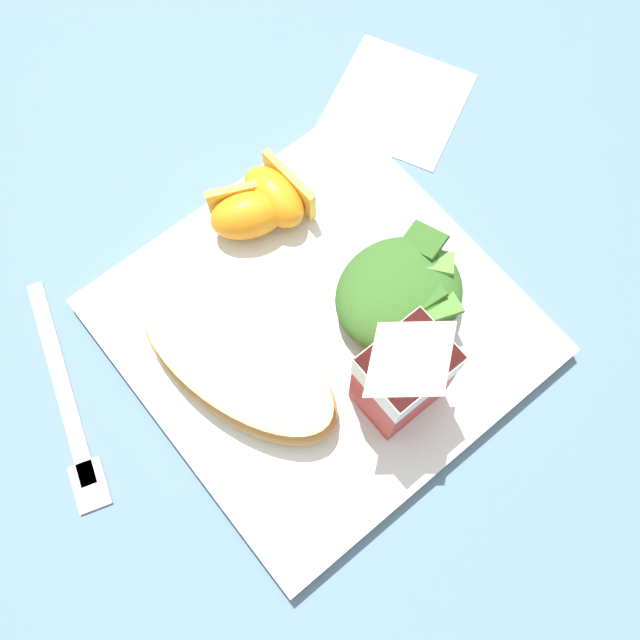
% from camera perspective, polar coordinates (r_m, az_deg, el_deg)
% --- Properties ---
extents(ground, '(3.00, 3.00, 0.00)m').
position_cam_1_polar(ground, '(0.57, 0.00, -0.90)').
color(ground, slate).
extents(white_plate, '(0.28, 0.28, 0.02)m').
position_cam_1_polar(white_plate, '(0.56, 0.00, -0.63)').
color(white_plate, silver).
rests_on(white_plate, ground).
extents(cheesy_pizza_bread, '(0.12, 0.18, 0.04)m').
position_cam_1_polar(cheesy_pizza_bread, '(0.53, -6.50, -3.35)').
color(cheesy_pizza_bread, tan).
rests_on(cheesy_pizza_bread, white_plate).
extents(green_salad_pile, '(0.10, 0.09, 0.04)m').
position_cam_1_polar(green_salad_pile, '(0.54, 6.31, 2.05)').
color(green_salad_pile, '#336023').
rests_on(green_salad_pile, white_plate).
extents(milk_carton, '(0.06, 0.04, 0.11)m').
position_cam_1_polar(milk_carton, '(0.48, 6.73, -4.11)').
color(milk_carton, '#B7332D').
rests_on(milk_carton, white_plate).
extents(orange_wedge_front, '(0.04, 0.06, 0.04)m').
position_cam_1_polar(orange_wedge_front, '(0.58, -3.51, 9.78)').
color(orange_wedge_front, orange).
rests_on(orange_wedge_front, white_plate).
extents(orange_wedge_middle, '(0.07, 0.06, 0.04)m').
position_cam_1_polar(orange_wedge_middle, '(0.57, -5.74, 8.40)').
color(orange_wedge_middle, orange).
rests_on(orange_wedge_middle, white_plate).
extents(paper_napkin, '(0.15, 0.15, 0.00)m').
position_cam_1_polar(paper_napkin, '(0.67, 6.16, 16.85)').
color(paper_napkin, white).
rests_on(paper_napkin, ground).
extents(metal_fork, '(0.07, 0.18, 0.01)m').
position_cam_1_polar(metal_fork, '(0.58, -19.22, -6.72)').
color(metal_fork, silver).
rests_on(metal_fork, ground).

